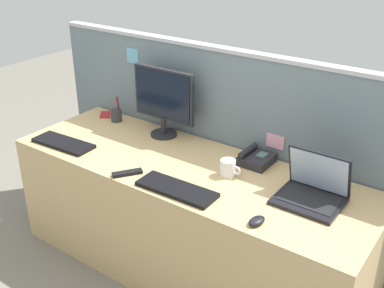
{
  "coord_description": "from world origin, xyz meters",
  "views": [
    {
      "loc": [
        1.44,
        -1.96,
        2.05
      ],
      "look_at": [
        0.0,
        0.05,
        0.87
      ],
      "focal_mm": 44.34,
      "sensor_mm": 36.0,
      "label": 1
    }
  ],
  "objects_px": {
    "cell_phone_red_case": "(105,115)",
    "desk_phone": "(256,158)",
    "tv_remote": "(127,173)",
    "coffee_mug": "(228,168)",
    "keyboard_spare": "(177,189)",
    "computer_mouse_right_hand": "(257,221)",
    "laptop": "(313,189)",
    "desktop_monitor": "(164,98)",
    "keyboard_main": "(63,143)",
    "pen_cup": "(116,115)"
  },
  "relations": [
    {
      "from": "desk_phone",
      "to": "cell_phone_red_case",
      "type": "relative_size",
      "value": 1.53
    },
    {
      "from": "keyboard_spare",
      "to": "coffee_mug",
      "type": "relative_size",
      "value": 3.59
    },
    {
      "from": "pen_cup",
      "to": "coffee_mug",
      "type": "xyz_separation_m",
      "value": [
        1.06,
        -0.21,
        0.0
      ]
    },
    {
      "from": "laptop",
      "to": "keyboard_spare",
      "type": "height_order",
      "value": "laptop"
    },
    {
      "from": "desktop_monitor",
      "to": "pen_cup",
      "type": "relative_size",
      "value": 2.49
    },
    {
      "from": "desktop_monitor",
      "to": "pen_cup",
      "type": "distance_m",
      "value": 0.47
    },
    {
      "from": "cell_phone_red_case",
      "to": "coffee_mug",
      "type": "bearing_deg",
      "value": -52.24
    },
    {
      "from": "coffee_mug",
      "to": "desk_phone",
      "type": "bearing_deg",
      "value": 76.47
    },
    {
      "from": "desktop_monitor",
      "to": "keyboard_main",
      "type": "xyz_separation_m",
      "value": [
        -0.43,
        -0.5,
        -0.25
      ]
    },
    {
      "from": "pen_cup",
      "to": "keyboard_spare",
      "type": "bearing_deg",
      "value": -28.94
    },
    {
      "from": "laptop",
      "to": "cell_phone_red_case",
      "type": "height_order",
      "value": "laptop"
    },
    {
      "from": "cell_phone_red_case",
      "to": "desk_phone",
      "type": "bearing_deg",
      "value": -41.81
    },
    {
      "from": "keyboard_spare",
      "to": "cell_phone_red_case",
      "type": "xyz_separation_m",
      "value": [
        -1.07,
        0.54,
        -0.01
      ]
    },
    {
      "from": "keyboard_spare",
      "to": "laptop",
      "type": "bearing_deg",
      "value": 27.38
    },
    {
      "from": "desk_phone",
      "to": "computer_mouse_right_hand",
      "type": "relative_size",
      "value": 1.95
    },
    {
      "from": "keyboard_spare",
      "to": "computer_mouse_right_hand",
      "type": "distance_m",
      "value": 0.49
    },
    {
      "from": "computer_mouse_right_hand",
      "to": "tv_remote",
      "type": "xyz_separation_m",
      "value": [
        -0.82,
        -0.0,
        -0.01
      ]
    },
    {
      "from": "computer_mouse_right_hand",
      "to": "pen_cup",
      "type": "xyz_separation_m",
      "value": [
        -1.41,
        0.53,
        0.03
      ]
    },
    {
      "from": "desk_phone",
      "to": "coffee_mug",
      "type": "distance_m",
      "value": 0.23
    },
    {
      "from": "keyboard_main",
      "to": "keyboard_spare",
      "type": "distance_m",
      "value": 0.93
    },
    {
      "from": "keyboard_main",
      "to": "keyboard_spare",
      "type": "bearing_deg",
      "value": -5.11
    },
    {
      "from": "desktop_monitor",
      "to": "keyboard_main",
      "type": "height_order",
      "value": "desktop_monitor"
    },
    {
      "from": "keyboard_main",
      "to": "tv_remote",
      "type": "height_order",
      "value": "keyboard_main"
    },
    {
      "from": "pen_cup",
      "to": "tv_remote",
      "type": "distance_m",
      "value": 0.8
    },
    {
      "from": "keyboard_main",
      "to": "coffee_mug",
      "type": "height_order",
      "value": "coffee_mug"
    },
    {
      "from": "desk_phone",
      "to": "keyboard_spare",
      "type": "bearing_deg",
      "value": -109.64
    },
    {
      "from": "laptop",
      "to": "desk_phone",
      "type": "relative_size",
      "value": 1.68
    },
    {
      "from": "computer_mouse_right_hand",
      "to": "cell_phone_red_case",
      "type": "xyz_separation_m",
      "value": [
        -1.56,
        0.56,
        -0.01
      ]
    },
    {
      "from": "desk_phone",
      "to": "cell_phone_red_case",
      "type": "distance_m",
      "value": 1.26
    },
    {
      "from": "keyboard_main",
      "to": "tv_remote",
      "type": "relative_size",
      "value": 2.46
    },
    {
      "from": "coffee_mug",
      "to": "keyboard_main",
      "type": "bearing_deg",
      "value": -165.69
    },
    {
      "from": "computer_mouse_right_hand",
      "to": "cell_phone_red_case",
      "type": "relative_size",
      "value": 0.78
    },
    {
      "from": "tv_remote",
      "to": "coffee_mug",
      "type": "relative_size",
      "value": 1.37
    },
    {
      "from": "desktop_monitor",
      "to": "tv_remote",
      "type": "bearing_deg",
      "value": -72.82
    },
    {
      "from": "pen_cup",
      "to": "cell_phone_red_case",
      "type": "height_order",
      "value": "pen_cup"
    },
    {
      "from": "keyboard_main",
      "to": "pen_cup",
      "type": "relative_size",
      "value": 2.27
    },
    {
      "from": "computer_mouse_right_hand",
      "to": "cell_phone_red_case",
      "type": "distance_m",
      "value": 1.66
    },
    {
      "from": "computer_mouse_right_hand",
      "to": "cell_phone_red_case",
      "type": "height_order",
      "value": "computer_mouse_right_hand"
    },
    {
      "from": "laptop",
      "to": "keyboard_spare",
      "type": "distance_m",
      "value": 0.7
    },
    {
      "from": "desktop_monitor",
      "to": "keyboard_spare",
      "type": "xyz_separation_m",
      "value": [
        0.5,
        -0.53,
        -0.25
      ]
    },
    {
      "from": "desktop_monitor",
      "to": "keyboard_spare",
      "type": "distance_m",
      "value": 0.77
    },
    {
      "from": "desktop_monitor",
      "to": "coffee_mug",
      "type": "xyz_separation_m",
      "value": [
        0.63,
        -0.23,
        -0.21
      ]
    },
    {
      "from": "desk_phone",
      "to": "pen_cup",
      "type": "relative_size",
      "value": 1.06
    },
    {
      "from": "cell_phone_red_case",
      "to": "computer_mouse_right_hand",
      "type": "bearing_deg",
      "value": -60.62
    },
    {
      "from": "keyboard_spare",
      "to": "coffee_mug",
      "type": "xyz_separation_m",
      "value": [
        0.13,
        0.3,
        0.04
      ]
    },
    {
      "from": "keyboard_main",
      "to": "cell_phone_red_case",
      "type": "relative_size",
      "value": 3.27
    },
    {
      "from": "laptop",
      "to": "desk_phone",
      "type": "bearing_deg",
      "value": 156.92
    },
    {
      "from": "keyboard_spare",
      "to": "tv_remote",
      "type": "height_order",
      "value": "keyboard_spare"
    },
    {
      "from": "laptop",
      "to": "computer_mouse_right_hand",
      "type": "relative_size",
      "value": 3.28
    },
    {
      "from": "desk_phone",
      "to": "tv_remote",
      "type": "relative_size",
      "value": 1.15
    }
  ]
}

